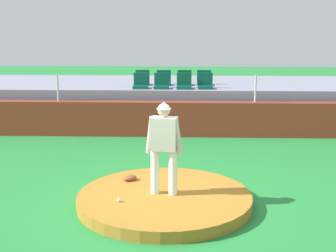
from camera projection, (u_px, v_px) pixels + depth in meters
ground_plane at (165, 205)px, 8.90m from camera, size 60.00×60.00×0.00m
pitchers_mound at (164, 199)px, 8.88m from camera, size 3.35×3.35×0.22m
pitcher at (164, 141)px, 8.64m from camera, size 0.73×0.34×1.79m
baseball at (119, 200)px, 8.44m from camera, size 0.07×0.07×0.07m
fielding_glove at (130, 178)px, 9.60m from camera, size 0.36×0.34×0.11m
brick_barrier at (172, 119)px, 14.28m from camera, size 16.47×0.40×1.08m
fence_post_left at (58, 88)px, 14.19m from camera, size 0.06×0.06×0.83m
fence_post_right at (255, 89)px, 13.99m from camera, size 0.06×0.06×0.83m
bleacher_platform at (174, 101)px, 16.85m from camera, size 14.40×4.40×1.35m
stadium_chair_0 at (141, 83)px, 15.08m from camera, size 0.48×0.44×0.50m
stadium_chair_1 at (162, 84)px, 15.04m from camera, size 0.48×0.44×0.50m
stadium_chair_2 at (184, 84)px, 15.00m from camera, size 0.48×0.44×0.50m
stadium_chair_3 at (205, 84)px, 15.02m from camera, size 0.48×0.44×0.50m
stadium_chair_4 at (142, 80)px, 15.96m from camera, size 0.48×0.44×0.50m
stadium_chair_5 at (164, 80)px, 15.90m from camera, size 0.48×0.44×0.50m
stadium_chair_6 at (184, 80)px, 15.90m from camera, size 0.48×0.44×0.50m
stadium_chair_7 at (204, 80)px, 15.90m from camera, size 0.48×0.44×0.50m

